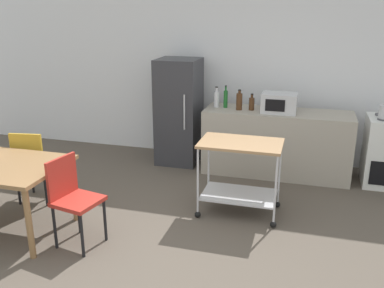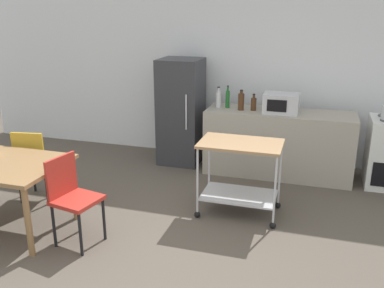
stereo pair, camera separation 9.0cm
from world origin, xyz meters
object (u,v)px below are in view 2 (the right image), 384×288
at_px(chair_red, 72,194).
at_px(bottle_olive_oil, 241,101).
at_px(refrigerator, 181,112).
at_px(bottle_sesame_oil, 228,99).
at_px(chair_mustard, 35,160).
at_px(kitchen_cart, 240,166).
at_px(bottle_soy_sauce, 254,104).
at_px(microwave, 281,103).
at_px(bottle_wine, 218,99).

height_order(chair_red, bottle_olive_oil, bottle_olive_oil).
bearing_deg(refrigerator, bottle_sesame_oil, -5.44).
distance_m(chair_mustard, refrigerator, 2.21).
height_order(kitchen_cart, bottle_soy_sauce, bottle_soy_sauce).
height_order(kitchen_cart, microwave, microwave).
height_order(bottle_wine, microwave, bottle_wine).
bearing_deg(chair_red, microwave, -25.05).
bearing_deg(bottle_soy_sauce, bottle_olive_oil, -168.17).
distance_m(kitchen_cart, bottle_sesame_oil, 1.51).
bearing_deg(kitchen_cart, bottle_olive_oil, 100.85).
xyz_separation_m(bottle_sesame_oil, microwave, (0.75, -0.09, 0.00)).
bearing_deg(bottle_wine, bottle_sesame_oil, 0.80).
relative_size(kitchen_cart, bottle_soy_sauce, 3.99).
xyz_separation_m(refrigerator, microwave, (1.46, -0.15, 0.25)).
distance_m(bottle_sesame_oil, bottle_olive_oil, 0.23).
xyz_separation_m(kitchen_cart, bottle_wine, (-0.58, 1.37, 0.45)).
bearing_deg(bottle_olive_oil, bottle_soy_sauce, 11.83).
distance_m(bottle_soy_sauce, microwave, 0.38).
distance_m(bottle_wine, bottle_soy_sauce, 0.51).
bearing_deg(microwave, bottle_sesame_oil, 173.47).
height_order(bottle_wine, bottle_olive_oil, bottle_wine).
bearing_deg(chair_mustard, kitchen_cart, 179.88).
xyz_separation_m(refrigerator, bottle_soy_sauce, (1.09, -0.12, 0.22)).
relative_size(kitchen_cart, bottle_wine, 3.15).
relative_size(refrigerator, bottle_wine, 5.36).
bearing_deg(bottle_wine, chair_red, -109.45).
relative_size(bottle_wine, bottle_sesame_oil, 0.92).
relative_size(chair_red, chair_mustard, 1.00).
bearing_deg(chair_red, bottle_sesame_oil, -10.81).
distance_m(chair_mustard, kitchen_cart, 2.43).
bearing_deg(bottle_sesame_oil, bottle_soy_sauce, -7.91).
bearing_deg(refrigerator, chair_red, -96.50).
xyz_separation_m(kitchen_cart, bottle_sesame_oil, (-0.45, 1.37, 0.46)).
relative_size(chair_mustard, bottle_soy_sauce, 3.90).
height_order(chair_red, chair_mustard, same).
bearing_deg(microwave, bottle_olive_oil, -179.84).
height_order(bottle_sesame_oil, bottle_olive_oil, bottle_sesame_oil).
bearing_deg(chair_red, chair_mustard, 64.42).
xyz_separation_m(refrigerator, bottle_olive_oil, (0.92, -0.15, 0.25)).
height_order(kitchen_cart, bottle_olive_oil, bottle_olive_oil).
relative_size(chair_red, refrigerator, 0.57).
bearing_deg(chair_red, bottle_olive_oil, -15.67).
relative_size(chair_red, bottle_wine, 3.08).
relative_size(chair_red, microwave, 1.93).
xyz_separation_m(chair_mustard, kitchen_cart, (2.40, 0.38, 0.05)).
relative_size(chair_mustard, microwave, 1.93).
relative_size(refrigerator, bottle_soy_sauce, 6.80).
height_order(bottle_sesame_oil, bottle_soy_sauce, bottle_sesame_oil).
distance_m(kitchen_cart, bottle_olive_oil, 1.38).
bearing_deg(microwave, refrigerator, 174.00).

